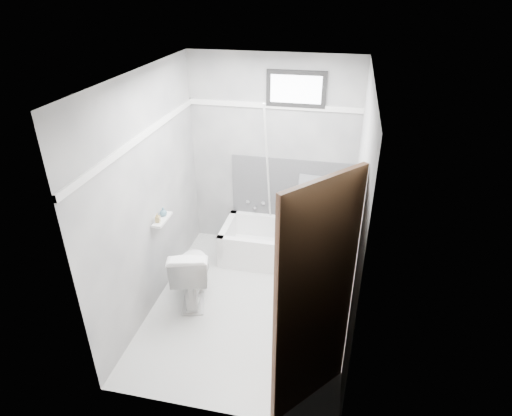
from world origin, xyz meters
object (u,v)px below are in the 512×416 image
(bathtub, at_px, (284,245))
(soap_bottle_a, at_px, (158,218))
(soap_bottle_b, at_px, (163,212))
(toilet, at_px, (192,272))
(office_chair, at_px, (305,219))
(door, at_px, (349,337))

(bathtub, relative_size, soap_bottle_a, 15.54)
(soap_bottle_a, xyz_separation_m, soap_bottle_b, (0.00, 0.14, -0.01))
(bathtub, bearing_deg, toilet, -131.93)
(office_chair, height_order, door, door)
(bathtub, relative_size, toilet, 2.10)
(office_chair, relative_size, soap_bottle_a, 9.48)
(door, height_order, soap_bottle_b, door)
(soap_bottle_a, relative_size, soap_bottle_b, 0.99)
(bathtub, bearing_deg, soap_bottle_a, -141.49)
(toilet, height_order, soap_bottle_a, soap_bottle_a)
(office_chair, bearing_deg, door, -69.83)
(bathtub, xyz_separation_m, soap_bottle_a, (-1.16, -0.93, 0.76))
(toilet, xyz_separation_m, soap_bottle_a, (-0.32, 0.01, 0.62))
(bathtub, height_order, toilet, toilet)
(door, relative_size, soap_bottle_a, 20.71)
(bathtub, bearing_deg, door, -71.08)
(soap_bottle_a, height_order, soap_bottle_b, soap_bottle_a)
(office_chair, height_order, soap_bottle_a, office_chair)
(office_chair, bearing_deg, soap_bottle_b, -141.96)
(soap_bottle_b, bearing_deg, bathtub, 34.03)
(toilet, relative_size, door, 0.36)
(soap_bottle_b, bearing_deg, office_chair, 30.78)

